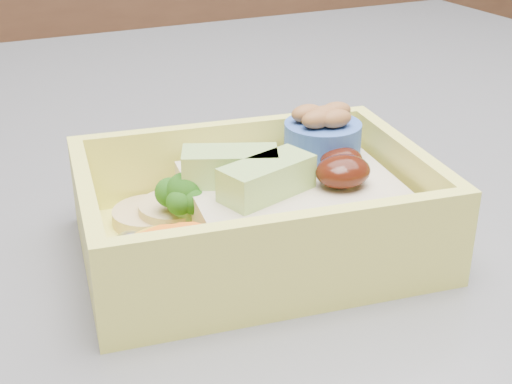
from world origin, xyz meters
name	(u,v)px	position (x,y,z in m)	size (l,w,h in m)	color
bento_box	(265,210)	(0.05, -0.25, 0.94)	(0.21, 0.16, 0.07)	#F2EF64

